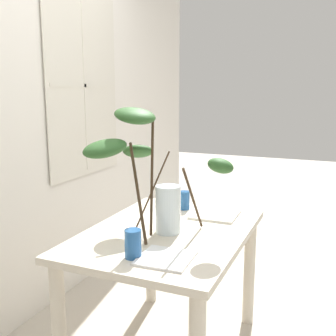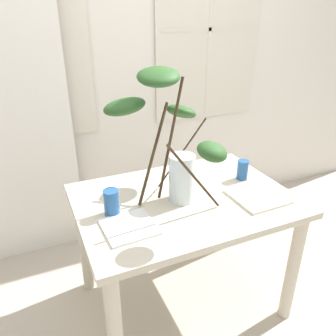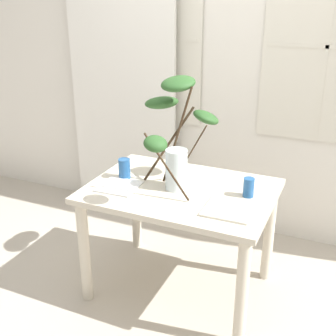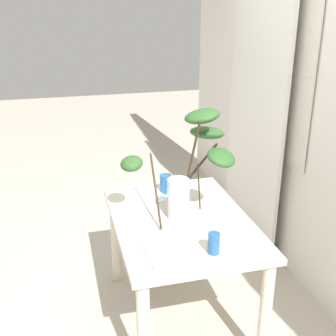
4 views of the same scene
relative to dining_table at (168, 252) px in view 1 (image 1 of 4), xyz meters
name	(u,v)px [view 1 (image 1 of 4)]	position (x,y,z in m)	size (l,w,h in m)	color
back_wall_with_windows	(10,95)	(0.00, 1.01, 0.82)	(5.10, 0.14, 2.83)	silver
dining_table	(168,252)	(0.00, 0.00, 0.00)	(1.11, 0.80, 0.72)	beige
vase_with_branches	(147,167)	(-0.07, 0.08, 0.47)	(0.57, 0.74, 0.66)	silver
drinking_glass_blue_left	(133,244)	(-0.38, 0.00, 0.19)	(0.07, 0.07, 0.13)	#235693
drinking_glass_blue_right	(185,200)	(0.40, 0.06, 0.18)	(0.06, 0.06, 0.11)	#235693
plate_square_left	(165,258)	(-0.35, -0.14, 0.13)	(0.23, 0.23, 0.01)	white
plate_square_right	(215,214)	(0.35, -0.15, 0.13)	(0.26, 0.26, 0.01)	silver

